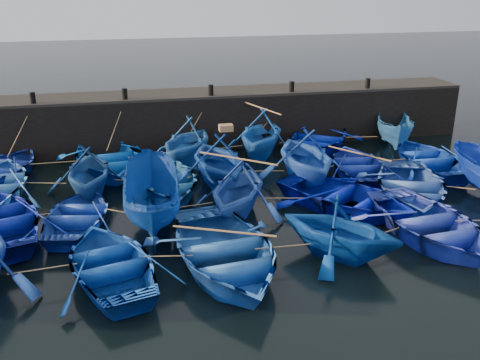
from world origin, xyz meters
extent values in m
plane|color=black|center=(0.00, 0.00, 0.00)|extent=(120.00, 120.00, 0.00)
cube|color=black|center=(0.00, 10.50, 1.25)|extent=(26.00, 2.50, 2.50)
cube|color=black|center=(0.00, 10.50, 2.56)|extent=(26.00, 2.50, 0.12)
cylinder|color=black|center=(-8.00, 9.60, 2.87)|extent=(0.24, 0.24, 0.50)
cylinder|color=black|center=(-4.00, 9.60, 2.87)|extent=(0.24, 0.24, 0.50)
cylinder|color=black|center=(0.00, 9.60, 2.87)|extent=(0.24, 0.24, 0.50)
cylinder|color=black|center=(4.00, 9.60, 2.87)|extent=(0.24, 0.24, 0.50)
cylinder|color=black|center=(8.00, 9.60, 2.87)|extent=(0.24, 0.24, 0.50)
imported|color=navy|center=(-9.20, 7.28, 0.49)|extent=(4.96, 5.68, 0.98)
imported|color=#0644A6|center=(-4.99, 7.29, 0.58)|extent=(4.91, 6.20, 1.16)
imported|color=#1D569C|center=(-1.45, 7.63, 1.06)|extent=(5.08, 5.25, 2.11)
imported|color=blue|center=(2.06, 7.95, 1.12)|extent=(5.25, 5.49, 2.25)
imported|color=#001494|center=(4.98, 8.25, 0.56)|extent=(6.19, 6.60, 1.11)
imported|color=#235E94|center=(8.84, 7.95, 0.84)|extent=(3.13, 4.63, 1.68)
imported|color=navy|center=(-5.55, 4.66, 1.03)|extent=(3.50, 4.02, 2.06)
imported|color=#1E64A7|center=(-2.74, 4.28, 0.52)|extent=(4.09, 5.37, 1.05)
imported|color=navy|center=(-0.57, 4.54, 1.14)|extent=(4.28, 4.79, 2.27)
imported|color=blue|center=(2.96, 4.22, 1.17)|extent=(3.93, 4.53, 2.34)
imported|color=navy|center=(5.38, 4.47, 0.47)|extent=(3.95, 5.02, 0.95)
imported|color=#0C35B0|center=(8.71, 4.52, 0.51)|extent=(3.72, 5.08, 1.03)
imported|color=#1A3DAA|center=(-5.84, 1.89, 0.44)|extent=(3.81, 4.75, 0.88)
imported|color=navy|center=(-3.43, 1.47, 0.99)|extent=(2.17, 5.18, 1.97)
imported|color=#1D47A1|center=(-0.42, 1.65, 1.04)|extent=(4.86, 5.08, 2.07)
imported|color=#000F95|center=(3.44, 1.20, 0.54)|extent=(6.10, 6.40, 1.08)
imported|color=#2D55B8|center=(6.17, 1.54, 0.55)|extent=(5.45, 6.32, 1.10)
imported|color=#0B3C93|center=(-4.76, -1.72, 0.48)|extent=(4.39, 5.35, 0.97)
imported|color=#1E57B1|center=(-1.60, -1.95, 0.60)|extent=(4.70, 6.15, 1.19)
imported|color=navy|center=(1.89, -2.01, 0.97)|extent=(4.86, 4.84, 1.94)
imported|color=blue|center=(5.17, -1.50, 0.55)|extent=(4.32, 5.69, 1.11)
cube|color=#996D42|center=(-0.27, 4.54, 2.40)|extent=(0.53, 0.37, 0.25)
cylinder|color=tan|center=(-7.10, 7.28, 0.55)|extent=(2.41, 0.05, 0.04)
cylinder|color=tan|center=(-3.22, 7.46, 0.55)|extent=(1.75, 0.37, 0.04)
cylinder|color=tan|center=(0.30, 7.79, 0.55)|extent=(1.72, 0.36, 0.04)
cylinder|color=tan|center=(3.52, 8.10, 0.55)|extent=(1.13, 0.33, 0.04)
cylinder|color=tan|center=(6.91, 8.10, 0.55)|extent=(2.07, 0.34, 0.04)
cylinder|color=tan|center=(-7.33, 4.89, 0.55)|extent=(1.77, 0.51, 0.04)
cylinder|color=tan|center=(-4.14, 4.47, 0.55)|extent=(1.02, 0.41, 0.04)
cylinder|color=tan|center=(-1.65, 4.41, 0.55)|extent=(0.39, 0.29, 0.04)
cylinder|color=tan|center=(1.20, 4.38, 0.55)|extent=(1.73, 0.35, 0.04)
cylinder|color=tan|center=(4.17, 4.35, 0.55)|extent=(0.63, 0.28, 0.04)
cylinder|color=tan|center=(7.04, 4.50, 0.55)|extent=(1.54, 0.09, 0.04)
cylinder|color=tan|center=(-7.09, 1.87, 0.55)|extent=(0.71, 0.07, 0.04)
cylinder|color=tan|center=(-4.63, 1.68, 0.55)|extent=(0.62, 0.45, 0.04)
cylinder|color=tan|center=(-1.93, 1.56, 0.55)|extent=(1.22, 0.22, 0.04)
cylinder|color=tan|center=(1.51, 1.43, 0.55)|extent=(2.07, 0.48, 0.04)
cylinder|color=tan|center=(4.80, 1.37, 0.55)|extent=(0.94, 0.37, 0.04)
cylinder|color=tan|center=(7.72, 1.15, 0.55)|extent=(1.32, 0.82, 0.04)
cylinder|color=tan|center=(-6.54, -1.81, 0.55)|extent=(1.78, 0.22, 0.04)
cylinder|color=tan|center=(-3.18, -1.84, 0.55)|extent=(1.36, 0.27, 0.04)
cylinder|color=tan|center=(0.15, -1.98, 0.55)|extent=(1.69, 0.09, 0.04)
cylinder|color=tan|center=(3.53, -1.76, 0.55)|extent=(1.50, 0.54, 0.04)
cylinder|color=tan|center=(-8.60, 8.99, 1.58)|extent=(1.25, 1.07, 2.09)
cylinder|color=tan|center=(-4.49, 9.00, 1.58)|extent=(1.04, 1.05, 2.09)
cylinder|color=tan|center=(-0.73, 9.16, 1.58)|extent=(1.49, 0.72, 2.09)
cylinder|color=tan|center=(3.03, 9.33, 1.58)|extent=(1.97, 0.39, 2.09)
cylinder|color=tan|center=(4.49, 9.47, 1.58)|extent=(1.01, 0.09, 2.09)
cylinder|color=tan|center=(8.42, 9.32, 1.58)|extent=(0.89, 0.40, 2.08)
cylinder|color=#99724C|center=(2.06, 7.95, 2.28)|extent=(1.08, 2.84, 0.06)
cylinder|color=#99724C|center=(5.38, 4.47, 0.98)|extent=(1.77, 2.49, 0.06)
cylinder|color=#99724C|center=(-0.42, 1.65, 2.10)|extent=(2.34, 1.97, 0.06)
cylinder|color=#99724C|center=(-1.60, -1.95, 1.22)|extent=(2.74, 1.32, 0.06)
camera|label=1|loc=(-4.06, -15.22, 7.92)|focal=40.00mm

